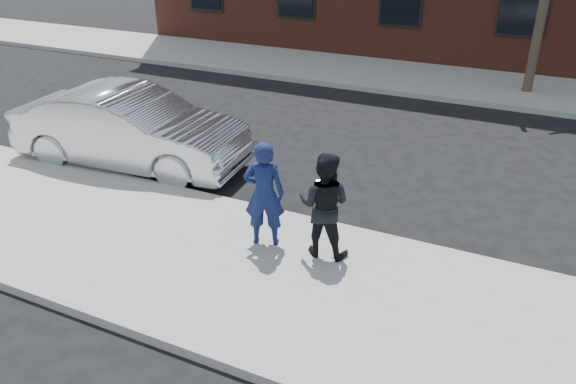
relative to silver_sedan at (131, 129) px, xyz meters
The scene contains 8 objects.
ground 3.51m from the silver_sedan, 42.32° to the right, with size 100.00×100.00×0.00m, color black.
near_sidewalk 3.66m from the silver_sedan, 45.27° to the right, with size 50.00×3.50×0.15m, color gray.
near_curb 2.73m from the silver_sedan, 16.54° to the right, with size 50.00×0.10×0.15m, color #999691.
far_sidewalk 9.33m from the silver_sedan, 74.24° to the left, with size 50.00×3.50×0.15m, color gray.
far_curb 7.62m from the silver_sedan, 70.54° to the left, with size 50.00×0.10×0.15m, color #999691.
silver_sedan is the anchor object (origin of this frame).
man_hoodie 4.37m from the silver_sedan, 23.77° to the right, with size 0.72×0.60×1.69m.
man_peacoat 5.19m from the silver_sedan, 18.52° to the right, with size 0.85×0.70×1.63m.
Camera 1 is at (5.00, -6.09, 4.84)m, focal length 35.00 mm.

